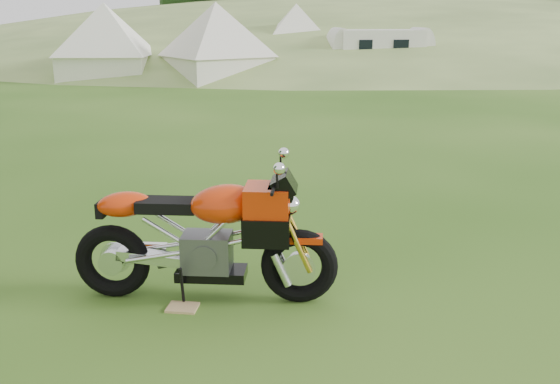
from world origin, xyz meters
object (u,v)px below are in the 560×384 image
object	(u,v)px
plywood_board	(183,307)
tent_mid	(217,44)
sport_motorcycle	(204,228)
tent_left	(106,44)
tent_right	(296,40)
caravan	(379,53)

from	to	relation	value
plywood_board	tent_mid	distance (m)	19.70
sport_motorcycle	tent_left	bearing A→B (deg)	111.15
tent_left	tent_right	bearing A→B (deg)	22.12
sport_motorcycle	caravan	size ratio (longest dim) A/B	0.54
plywood_board	tent_mid	xyz separation A→B (m)	(5.21, 18.95, 1.41)
tent_right	caravan	bearing A→B (deg)	-40.38
tent_left	tent_right	xyz separation A→B (m)	(8.30, 0.56, 0.00)
plywood_board	caravan	xyz separation A→B (m)	(11.87, 18.21, 0.98)
tent_right	caravan	world-z (taller)	tent_right
caravan	plywood_board	bearing A→B (deg)	-110.57
tent_left	caravan	xyz separation A→B (m)	(10.61, -2.89, -0.43)
sport_motorcycle	tent_right	world-z (taller)	tent_right
caravan	sport_motorcycle	bearing A→B (deg)	-110.22
tent_mid	plywood_board	bearing A→B (deg)	-117.89
tent_left	caravan	world-z (taller)	tent_left
plywood_board	caravan	size ratio (longest dim) A/B	0.06
tent_right	plywood_board	bearing A→B (deg)	-98.02
plywood_board	tent_mid	size ratio (longest dim) A/B	0.08
tent_mid	caravan	world-z (taller)	tent_mid
caravan	tent_right	bearing A→B (deg)	136.33
tent_right	caravan	xyz separation A→B (m)	(2.31, -3.45, -0.43)
sport_motorcycle	tent_left	world-z (taller)	tent_left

